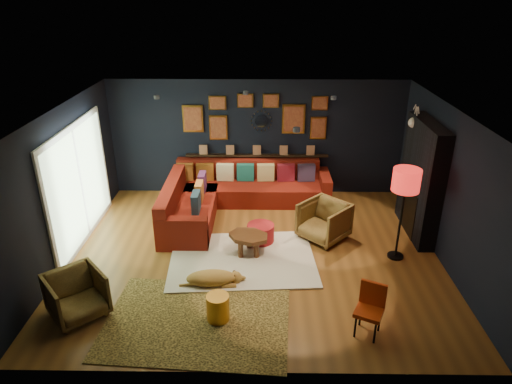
{
  "coord_description": "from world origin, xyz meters",
  "views": [
    {
      "loc": [
        0.12,
        -7.0,
        4.41
      ],
      "look_at": [
        0.01,
        0.3,
        1.09
      ],
      "focal_mm": 32.0,
      "sensor_mm": 36.0,
      "label": 1
    }
  ],
  "objects_px": {
    "floor_lamp": "(406,184)",
    "coffee_table": "(249,238)",
    "armchair_right": "(324,219)",
    "sectional": "(228,196)",
    "gold_stool": "(218,308)",
    "armchair_left": "(76,293)",
    "orange_chair": "(371,305)",
    "pouf": "(261,233)",
    "dog": "(211,275)"
  },
  "relations": [
    {
      "from": "armchair_left",
      "to": "dog",
      "type": "relative_size",
      "value": 0.7
    },
    {
      "from": "gold_stool",
      "to": "orange_chair",
      "type": "height_order",
      "value": "orange_chair"
    },
    {
      "from": "sectional",
      "to": "dog",
      "type": "xyz_separation_m",
      "value": [
        -0.08,
        -2.75,
        -0.14
      ]
    },
    {
      "from": "pouf",
      "to": "floor_lamp",
      "type": "relative_size",
      "value": 0.3
    },
    {
      "from": "armchair_left",
      "to": "floor_lamp",
      "type": "bearing_deg",
      "value": -23.3
    },
    {
      "from": "sectional",
      "to": "orange_chair",
      "type": "xyz_separation_m",
      "value": [
        2.22,
        -3.78,
        0.12
      ]
    },
    {
      "from": "gold_stool",
      "to": "dog",
      "type": "bearing_deg",
      "value": 102.9
    },
    {
      "from": "armchair_left",
      "to": "orange_chair",
      "type": "bearing_deg",
      "value": -45.24
    },
    {
      "from": "sectional",
      "to": "pouf",
      "type": "relative_size",
      "value": 6.75
    },
    {
      "from": "dog",
      "to": "armchair_left",
      "type": "bearing_deg",
      "value": -163.15
    },
    {
      "from": "coffee_table",
      "to": "dog",
      "type": "relative_size",
      "value": 0.82
    },
    {
      "from": "floor_lamp",
      "to": "dog",
      "type": "bearing_deg",
      "value": -164.47
    },
    {
      "from": "coffee_table",
      "to": "orange_chair",
      "type": "height_order",
      "value": "orange_chair"
    },
    {
      "from": "armchair_right",
      "to": "orange_chair",
      "type": "xyz_separation_m",
      "value": [
        0.32,
        -2.57,
        0.04
      ]
    },
    {
      "from": "armchair_right",
      "to": "floor_lamp",
      "type": "height_order",
      "value": "floor_lamp"
    },
    {
      "from": "orange_chair",
      "to": "coffee_table",
      "type": "bearing_deg",
      "value": 157.1
    },
    {
      "from": "coffee_table",
      "to": "dog",
      "type": "bearing_deg",
      "value": -121.93
    },
    {
      "from": "orange_chair",
      "to": "dog",
      "type": "bearing_deg",
      "value": -178.3
    },
    {
      "from": "armchair_right",
      "to": "orange_chair",
      "type": "relative_size",
      "value": 1.06
    },
    {
      "from": "armchair_left",
      "to": "armchair_right",
      "type": "distance_m",
      "value": 4.45
    },
    {
      "from": "gold_stool",
      "to": "dog",
      "type": "distance_m",
      "value": 0.85
    },
    {
      "from": "sectional",
      "to": "armchair_right",
      "type": "distance_m",
      "value": 2.26
    },
    {
      "from": "coffee_table",
      "to": "pouf",
      "type": "distance_m",
      "value": 0.5
    },
    {
      "from": "coffee_table",
      "to": "gold_stool",
      "type": "distance_m",
      "value": 1.8
    },
    {
      "from": "floor_lamp",
      "to": "coffee_table",
      "type": "bearing_deg",
      "value": 179.04
    },
    {
      "from": "orange_chair",
      "to": "sectional",
      "type": "bearing_deg",
      "value": 146.41
    },
    {
      "from": "pouf",
      "to": "orange_chair",
      "type": "distance_m",
      "value": 2.84
    },
    {
      "from": "coffee_table",
      "to": "armchair_left",
      "type": "bearing_deg",
      "value": -145.43
    },
    {
      "from": "armchair_right",
      "to": "floor_lamp",
      "type": "bearing_deg",
      "value": 15.93
    },
    {
      "from": "sectional",
      "to": "dog",
      "type": "height_order",
      "value": "sectional"
    },
    {
      "from": "armchair_left",
      "to": "floor_lamp",
      "type": "height_order",
      "value": "floor_lamp"
    },
    {
      "from": "sectional",
      "to": "floor_lamp",
      "type": "bearing_deg",
      "value": -30.83
    },
    {
      "from": "coffee_table",
      "to": "gold_stool",
      "type": "xyz_separation_m",
      "value": [
        -0.39,
        -1.76,
        -0.12
      ]
    },
    {
      "from": "armchair_right",
      "to": "orange_chair",
      "type": "bearing_deg",
      "value": -38.99
    },
    {
      "from": "sectional",
      "to": "floor_lamp",
      "type": "distance_m",
      "value": 3.79
    },
    {
      "from": "sectional",
      "to": "armchair_left",
      "type": "relative_size",
      "value": 4.5
    },
    {
      "from": "dog",
      "to": "coffee_table",
      "type": "bearing_deg",
      "value": 53.0
    },
    {
      "from": "armchair_left",
      "to": "gold_stool",
      "type": "height_order",
      "value": "armchair_left"
    },
    {
      "from": "sectional",
      "to": "gold_stool",
      "type": "distance_m",
      "value": 3.58
    },
    {
      "from": "armchair_left",
      "to": "orange_chair",
      "type": "xyz_separation_m",
      "value": [
        4.15,
        -0.29,
        0.07
      ]
    },
    {
      "from": "pouf",
      "to": "sectional",
      "type": "bearing_deg",
      "value": 117.3
    },
    {
      "from": "armchair_left",
      "to": "coffee_table",
      "type": "bearing_deg",
      "value": -6.66
    },
    {
      "from": "pouf",
      "to": "orange_chair",
      "type": "bearing_deg",
      "value": -57.84
    },
    {
      "from": "coffee_table",
      "to": "floor_lamp",
      "type": "xyz_separation_m",
      "value": [
        2.61,
        -0.04,
        1.08
      ]
    },
    {
      "from": "coffee_table",
      "to": "armchair_right",
      "type": "distance_m",
      "value": 1.52
    },
    {
      "from": "gold_stool",
      "to": "dog",
      "type": "relative_size",
      "value": 0.38
    },
    {
      "from": "pouf",
      "to": "armchair_right",
      "type": "distance_m",
      "value": 1.22
    },
    {
      "from": "sectional",
      "to": "coffee_table",
      "type": "distance_m",
      "value": 1.88
    },
    {
      "from": "orange_chair",
      "to": "dog",
      "type": "relative_size",
      "value": 0.71
    },
    {
      "from": "coffee_table",
      "to": "armchair_right",
      "type": "xyz_separation_m",
      "value": [
        1.4,
        0.6,
        0.07
      ]
    }
  ]
}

